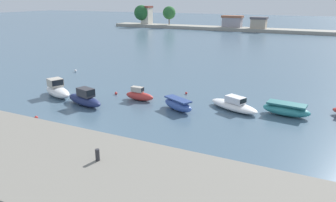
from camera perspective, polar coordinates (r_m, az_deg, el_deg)
name	(u,v)px	position (r m, az deg, el deg)	size (l,w,h in m)	color
ground_plane	(60,135)	(27.99, -18.57, -5.63)	(400.00, 400.00, 0.00)	#476075
mooring_bollard	(97,155)	(17.57, -12.34, -9.27)	(0.23, 0.23, 0.64)	#2D2D33
moored_boat_0	(57,90)	(38.57, -18.96, 1.83)	(5.18, 3.56, 1.97)	white
moored_boat_1	(85,99)	(34.49, -14.50, 0.36)	(5.27, 2.76, 1.87)	navy
moored_boat_2	(139,95)	(35.20, -5.08, 1.01)	(3.37, 1.09, 1.48)	#C63833
moored_boat_3	(178,105)	(31.95, 1.75, -0.64)	(4.03, 2.89, 1.21)	#3856A8
moored_boat_4	(234,105)	(32.72, 11.56, -0.72)	(5.82, 3.99, 1.43)	white
moored_boat_5	(286,110)	(32.50, 20.13, -1.43)	(4.54, 2.15, 1.22)	teal
mooring_buoy_0	(36,118)	(32.08, -22.23, -2.73)	(0.32, 0.32, 0.32)	red
mooring_buoy_1	(116,93)	(37.65, -9.16, 1.35)	(0.33, 0.33, 0.33)	red
mooring_buoy_2	(186,93)	(37.40, 3.24, 1.40)	(0.27, 0.27, 0.27)	red
mooring_buoy_3	(75,71)	(50.55, -16.02, 5.14)	(0.38, 0.38, 0.38)	white
distant_shoreline	(230,24)	(114.22, 10.94, 13.18)	(110.99, 7.30, 7.93)	#9E998C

